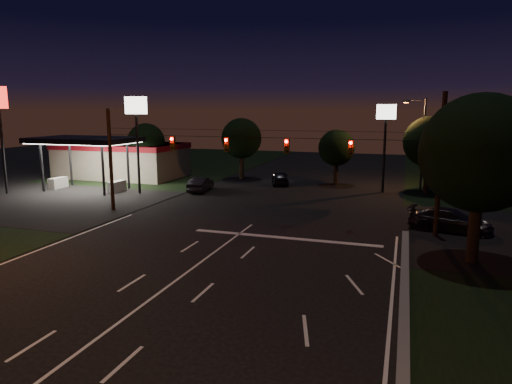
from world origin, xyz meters
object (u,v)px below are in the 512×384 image
at_px(utility_pole_right, 435,236).
at_px(car_oncoming_a, 280,178).
at_px(car_cross, 450,220).
at_px(car_oncoming_b, 201,184).
at_px(tree_right_near, 481,154).

height_order(utility_pole_right, car_oncoming_a, utility_pole_right).
bearing_deg(car_cross, utility_pole_right, 157.15).
xyz_separation_m(car_oncoming_b, car_cross, (21.95, -8.59, 0.06)).
distance_m(tree_right_near, car_cross, 7.95).
bearing_deg(car_oncoming_a, car_oncoming_b, 27.04).
distance_m(utility_pole_right, tree_right_near, 7.61).
xyz_separation_m(tree_right_near, car_cross, (-0.57, 6.22, -4.92)).
height_order(car_oncoming_b, car_cross, car_cross).
bearing_deg(utility_pole_right, car_cross, 55.57).
bearing_deg(car_oncoming_a, car_cross, 117.94).
distance_m(tree_right_near, car_oncoming_b, 27.42).
bearing_deg(car_oncoming_b, tree_right_near, 139.77).
height_order(car_oncoming_a, car_oncoming_b, car_oncoming_a).
bearing_deg(car_cross, tree_right_near, -163.15).
distance_m(car_oncoming_a, car_oncoming_b, 9.01).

